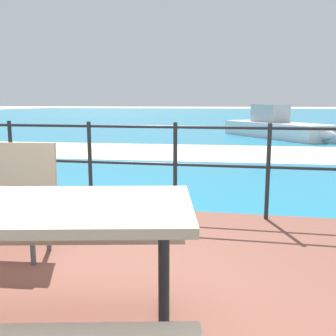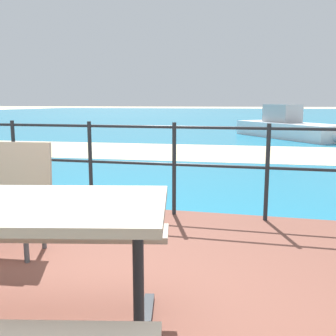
% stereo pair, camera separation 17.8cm
% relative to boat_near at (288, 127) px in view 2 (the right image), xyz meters
% --- Properties ---
extents(sea_water, '(90.00, 90.00, 0.01)m').
position_rel_boat_near_xyz_m(sea_water, '(-1.95, 26.80, -0.38)').
color(sea_water, teal).
rests_on(sea_water, ground).
extents(beach_strip, '(54.09, 5.34, 0.01)m').
position_rel_boat_near_xyz_m(beach_strip, '(-1.95, -4.85, -0.38)').
color(beach_strip, beige).
rests_on(beach_strip, ground).
extents(railing_fence, '(5.94, 0.04, 1.01)m').
position_rel_boat_near_xyz_m(railing_fence, '(-1.95, -10.75, 0.30)').
color(railing_fence, '#1E2328').
rests_on(railing_fence, patio_paving).
extents(boat_near, '(3.85, 4.65, 1.21)m').
position_rel_boat_near_xyz_m(boat_near, '(0.00, 0.00, 0.00)').
color(boat_near, silver).
rests_on(boat_near, sea_water).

